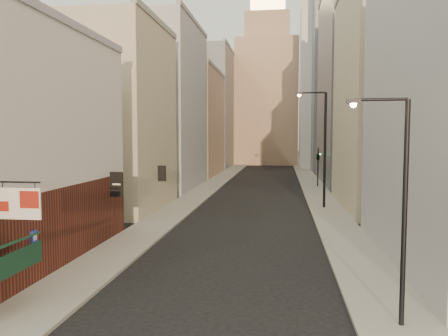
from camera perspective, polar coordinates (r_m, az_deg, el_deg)
sidewalk_left at (r=66.84m, az=-0.23°, el=-1.29°), size 3.00×140.00×0.15m
sidewalk_right at (r=66.35m, az=10.96°, el=-1.41°), size 3.00×140.00×0.15m
near_building_left at (r=24.06m, az=-26.61°, el=2.64°), size 8.30×23.04×12.30m
left_bldg_beige at (r=39.69m, az=-13.98°, el=6.27°), size 8.00×12.00×16.00m
left_bldg_grey at (r=54.98m, az=-7.84°, el=7.84°), size 8.00×16.00×20.00m
left_bldg_tan at (r=72.41m, az=-4.03°, el=5.80°), size 8.00×18.00×17.00m
left_bldg_wingrid at (r=92.23m, az=-1.53°, el=7.64°), size 8.00×20.00×24.00m
right_bldg_beige at (r=42.15m, az=20.78°, el=8.72°), size 8.00×16.00×20.00m
right_bldg_wingrid at (r=61.99m, az=16.57°, el=10.07°), size 8.00×20.00×26.00m
highrise at (r=92.26m, az=17.75°, el=16.01°), size 21.00×23.00×51.20m
clock_tower at (r=103.57m, az=5.65°, el=10.38°), size 14.00×14.00×44.90m
white_tower at (r=90.05m, az=12.52°, el=11.85°), size 8.00×8.00×41.50m
streetlamp_near at (r=15.55m, az=21.84°, el=-3.75°), size 2.03×0.29×7.74m
streetlamp_mid at (r=39.54m, az=12.67°, el=3.28°), size 2.72×0.30×10.36m
traffic_light_right at (r=55.89m, az=12.19°, el=1.50°), size 0.80×0.80×5.00m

